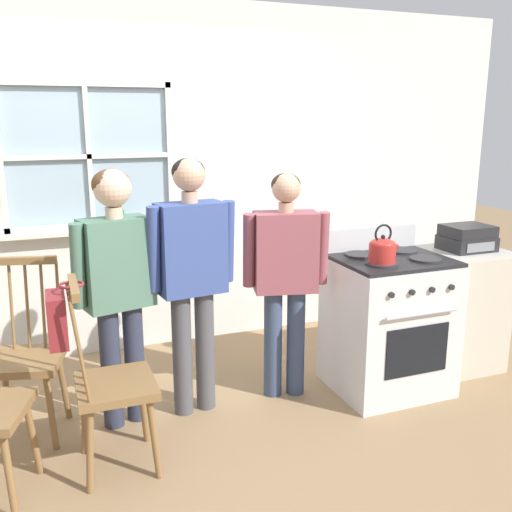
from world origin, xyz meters
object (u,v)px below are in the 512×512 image
(handbag, at_px, (57,318))
(potted_plant, at_px, (120,220))
(stove, at_px, (388,322))
(chair_by_window, at_px, (111,386))
(person_adult_right, at_px, (285,267))
(side_counter, at_px, (459,308))
(person_elderly_left, at_px, (117,273))
(chair_near_wall, at_px, (25,359))
(person_teen_center, at_px, (191,265))
(stereo, at_px, (467,238))
(kettle, at_px, (383,249))

(handbag, bearing_deg, potted_plant, 71.04)
(stove, bearing_deg, chair_by_window, -171.84)
(stove, relative_size, handbag, 3.53)
(chair_by_window, xyz_separation_m, person_adult_right, (1.18, 0.43, 0.42))
(person_adult_right, relative_size, side_counter, 1.66)
(person_elderly_left, xyz_separation_m, potted_plant, (0.18, 1.10, 0.12))
(chair_near_wall, distance_m, stove, 2.31)
(person_elderly_left, distance_m, person_adult_right, 1.06)
(person_teen_center, relative_size, person_adult_right, 1.07)
(chair_by_window, relative_size, stereo, 3.06)
(chair_near_wall, relative_size, person_adult_right, 0.70)
(person_adult_right, relative_size, stereo, 4.38)
(stereo, bearing_deg, person_teen_center, 177.74)
(side_counter, height_order, stereo, stereo)
(person_elderly_left, bearing_deg, person_teen_center, -15.26)
(person_elderly_left, distance_m, stove, 1.83)
(person_elderly_left, height_order, stereo, person_elderly_left)
(person_adult_right, distance_m, stove, 0.83)
(potted_plant, bearing_deg, side_counter, -27.19)
(chair_by_window, relative_size, side_counter, 1.16)
(chair_near_wall, height_order, person_teen_center, person_teen_center)
(stove, bearing_deg, potted_plant, 141.06)
(stereo, bearing_deg, person_adult_right, 176.99)
(chair_near_wall, bearing_deg, stove, 8.60)
(chair_by_window, relative_size, person_teen_center, 0.65)
(stove, height_order, handbag, stove)
(kettle, bearing_deg, potted_plant, 135.13)
(person_adult_right, bearing_deg, chair_near_wall, -169.71)
(stove, bearing_deg, handbag, -172.81)
(potted_plant, xyz_separation_m, stereo, (2.27, -1.19, -0.08))
(person_elderly_left, height_order, person_teen_center, person_teen_center)
(person_teen_center, height_order, side_counter, person_teen_center)
(chair_near_wall, relative_size, side_counter, 1.16)
(chair_by_window, height_order, person_elderly_left, person_elderly_left)
(person_teen_center, bearing_deg, person_elderly_left, 172.43)
(person_teen_center, height_order, stove, person_teen_center)
(chair_by_window, bearing_deg, handbag, 90.00)
(stove, distance_m, stereo, 0.87)
(chair_near_wall, height_order, person_elderly_left, person_elderly_left)
(potted_plant, xyz_separation_m, side_counter, (2.27, -1.17, -0.62))
(chair_by_window, distance_m, stereo, 2.64)
(person_elderly_left, distance_m, potted_plant, 1.12)
(person_teen_center, xyz_separation_m, stereo, (2.01, -0.08, 0.03))
(side_counter, bearing_deg, chair_near_wall, 177.23)
(person_elderly_left, height_order, potted_plant, person_elderly_left)
(chair_by_window, height_order, handbag, same)
(person_elderly_left, distance_m, kettle, 1.62)
(person_adult_right, bearing_deg, stereo, 10.60)
(person_elderly_left, bearing_deg, potted_plant, 66.63)
(handbag, bearing_deg, chair_by_window, -0.72)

